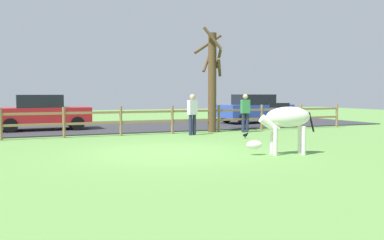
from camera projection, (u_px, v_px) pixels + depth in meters
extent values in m
plane|color=#5B8C42|center=(168.00, 152.00, 11.72)|extent=(60.00, 60.00, 0.00)
cube|color=#2D2D33|center=(107.00, 127.00, 20.31)|extent=(28.00, 7.40, 0.05)
cylinder|color=olive|center=(1.00, 124.00, 14.58)|extent=(0.11, 0.11, 1.16)
cylinder|color=olive|center=(64.00, 123.00, 15.39)|extent=(0.11, 0.11, 1.16)
cylinder|color=olive|center=(121.00, 121.00, 16.20)|extent=(0.11, 0.11, 1.16)
cylinder|color=olive|center=(172.00, 120.00, 17.02)|extent=(0.11, 0.11, 1.16)
cylinder|color=olive|center=(219.00, 119.00, 17.83)|extent=(0.11, 0.11, 1.16)
cylinder|color=olive|center=(262.00, 117.00, 18.64)|extent=(0.11, 0.11, 1.16)
cylinder|color=olive|center=(301.00, 116.00, 19.45)|extent=(0.11, 0.11, 1.16)
cylinder|color=olive|center=(337.00, 115.00, 20.26)|extent=(0.11, 0.11, 1.16)
cube|color=olive|center=(121.00, 123.00, 16.21)|extent=(21.49, 0.06, 0.09)
cube|color=olive|center=(121.00, 112.00, 16.18)|extent=(21.49, 0.06, 0.09)
cylinder|color=#513A23|center=(212.00, 83.00, 17.61)|extent=(0.35, 0.35, 4.24)
cylinder|color=#513A23|center=(219.00, 67.00, 17.52)|extent=(0.47, 0.66, 0.77)
cylinder|color=#513A23|center=(208.00, 44.00, 18.07)|extent=(1.28, 0.25, 0.90)
cylinder|color=#513A23|center=(207.00, 63.00, 17.69)|extent=(0.58, 0.51, 0.81)
cylinder|color=#513A23|center=(219.00, 59.00, 17.60)|extent=(0.23, 0.67, 0.78)
cylinder|color=#513A23|center=(213.00, 38.00, 17.13)|extent=(0.80, 0.43, 0.98)
ellipsoid|color=white|center=(288.00, 117.00, 11.21)|extent=(1.32, 0.77, 0.56)
cylinder|color=white|center=(276.00, 141.00, 11.06)|extent=(0.11, 0.11, 0.78)
cylinder|color=white|center=(272.00, 140.00, 11.34)|extent=(0.11, 0.11, 0.78)
cylinder|color=white|center=(304.00, 141.00, 11.17)|extent=(0.11, 0.11, 0.78)
cylinder|color=white|center=(300.00, 139.00, 11.45)|extent=(0.11, 0.11, 0.78)
cylinder|color=white|center=(269.00, 124.00, 11.15)|extent=(0.63, 0.38, 0.51)
ellipsoid|color=white|center=(254.00, 145.00, 11.13)|extent=(0.48, 0.30, 0.24)
cube|color=black|center=(280.00, 105.00, 11.16)|extent=(0.55, 0.18, 0.12)
cylinder|color=black|center=(311.00, 122.00, 11.32)|extent=(0.20, 0.10, 0.54)
cylinder|color=black|center=(245.00, 138.00, 15.31)|extent=(0.01, 0.01, 0.06)
cylinder|color=black|center=(245.00, 138.00, 15.27)|extent=(0.01, 0.01, 0.06)
ellipsoid|color=black|center=(245.00, 135.00, 15.29)|extent=(0.18, 0.10, 0.12)
sphere|color=black|center=(247.00, 134.00, 15.32)|extent=(0.07, 0.07, 0.07)
cube|color=red|center=(43.00, 115.00, 18.27)|extent=(4.05, 1.82, 0.70)
cube|color=black|center=(39.00, 101.00, 18.17)|extent=(1.95, 1.62, 0.56)
cylinder|color=black|center=(72.00, 121.00, 19.62)|extent=(0.61, 0.20, 0.60)
cylinder|color=black|center=(77.00, 123.00, 18.07)|extent=(0.61, 0.20, 0.60)
cylinder|color=black|center=(10.00, 123.00, 18.52)|extent=(0.61, 0.20, 0.60)
cylinder|color=black|center=(10.00, 125.00, 16.97)|extent=(0.61, 0.20, 0.60)
cube|color=#2D4CAD|center=(256.00, 111.00, 22.64)|extent=(4.11, 1.97, 0.70)
cube|color=black|center=(253.00, 100.00, 22.53)|extent=(2.00, 1.69, 0.56)
cylinder|color=black|center=(266.00, 116.00, 24.02)|extent=(0.61, 0.22, 0.60)
cylinder|color=black|center=(285.00, 118.00, 22.50)|extent=(0.61, 0.22, 0.60)
cylinder|color=black|center=(227.00, 117.00, 22.83)|extent=(0.61, 0.22, 0.60)
cylinder|color=black|center=(243.00, 119.00, 21.31)|extent=(0.61, 0.22, 0.60)
cylinder|color=#232847|center=(191.00, 125.00, 16.42)|extent=(0.14, 0.14, 0.82)
cylinder|color=#232847|center=(194.00, 125.00, 16.52)|extent=(0.14, 0.14, 0.82)
cube|color=silver|center=(192.00, 107.00, 16.43)|extent=(0.40, 0.28, 0.58)
sphere|color=tan|center=(192.00, 97.00, 16.40)|extent=(0.22, 0.22, 0.22)
cylinder|color=#232847|center=(243.00, 123.00, 17.62)|extent=(0.14, 0.14, 0.82)
cylinder|color=#232847|center=(247.00, 123.00, 17.68)|extent=(0.14, 0.14, 0.82)
cube|color=#38844C|center=(245.00, 106.00, 17.60)|extent=(0.37, 0.25, 0.58)
sphere|color=tan|center=(245.00, 97.00, 17.58)|extent=(0.22, 0.22, 0.22)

